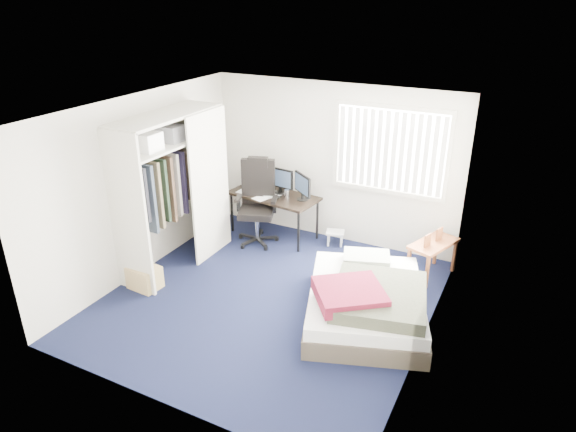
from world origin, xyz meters
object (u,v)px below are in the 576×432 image
(desk, at_px, (275,192))
(nightstand, at_px, (433,246))
(office_chair, at_px, (257,210))
(bed, at_px, (366,301))

(desk, height_order, nightstand, desk)
(desk, xyz_separation_m, office_chair, (-0.15, -0.30, -0.23))
(office_chair, height_order, nightstand, office_chair)
(nightstand, bearing_deg, office_chair, -177.61)
(office_chair, bearing_deg, nightstand, 2.39)
(office_chair, bearing_deg, desk, 63.66)
(office_chair, xyz_separation_m, bed, (2.28, -1.31, -0.25))
(office_chair, xyz_separation_m, nightstand, (2.75, 0.11, -0.06))
(desk, height_order, bed, desk)
(office_chair, distance_m, bed, 2.64)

